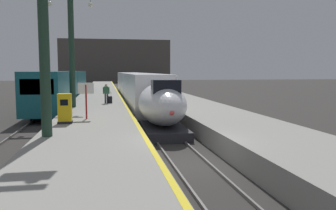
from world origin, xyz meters
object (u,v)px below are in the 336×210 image
Objects in this scene: passenger_near_edge at (106,92)px; departure_info_board at (86,93)px; regional_train_adjacent at (66,85)px; highspeed_train_main at (139,89)px; rolling_suitcase at (110,100)px; station_column_mid at (71,38)px; ticket_machine_yellow at (65,110)px.

departure_info_board is at bearing -97.02° from passenger_near_edge.
highspeed_train_main is at bearing -42.60° from regional_train_adjacent.
highspeed_train_main is at bearing 61.38° from rolling_suitcase.
regional_train_adjacent is 21.66× the size of passenger_near_edge.
station_column_mid is 8.15m from departure_info_board.
departure_info_board is at bearing -98.62° from rolling_suitcase.
station_column_mid is 6.39m from rolling_suitcase.
regional_train_adjacent is 23.10m from departure_info_board.
highspeed_train_main reaches higher than departure_info_board.
station_column_mid is at bearing -135.20° from passenger_near_edge.
regional_train_adjacent is 13.97m from rolling_suitcase.
passenger_near_edge is 0.80× the size of departure_info_board.
highspeed_train_main is at bearing 71.89° from ticket_machine_yellow.
rolling_suitcase is 10.00m from departure_info_board.
departure_info_board is (-1.49, -9.82, 1.20)m from rolling_suitcase.
rolling_suitcase is at bearing -68.66° from regional_train_adjacent.
passenger_near_edge reaches higher than ticket_machine_yellow.
regional_train_adjacent is 24.56m from ticket_machine_yellow.
rolling_suitcase is at bearing 32.03° from passenger_near_edge.
highspeed_train_main is 6.63m from passenger_near_edge.
highspeed_train_main is 11.10m from station_column_mid.
station_column_mid is (-5.90, -8.29, 4.44)m from highspeed_train_main.
station_column_mid is at bearing 101.09° from departure_info_board.
highspeed_train_main is 4.34× the size of station_column_mid.
passenger_near_edge is 0.77m from rolling_suitcase.
highspeed_train_main is 38.81× the size of rolling_suitcase.
station_column_mid reaches higher than ticket_machine_yellow.
highspeed_train_main is 16.02m from departure_info_board.
ticket_machine_yellow reaches higher than rolling_suitcase.
ticket_machine_yellow is 0.75× the size of departure_info_board.
passenger_near_edge is at bearing -120.14° from highspeed_train_main.
ticket_machine_yellow is 2.06m from departure_info_board.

